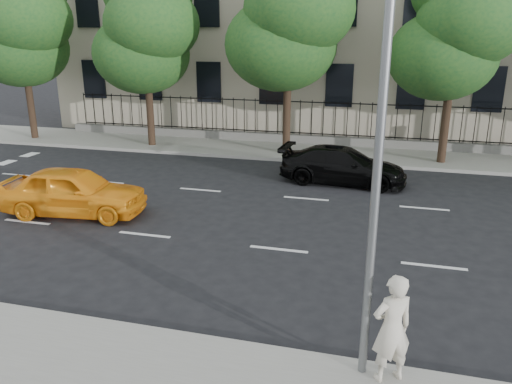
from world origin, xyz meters
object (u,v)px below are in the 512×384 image
woman_near (392,329)px  black_sedan (343,165)px  street_light (386,65)px  yellow_taxi (73,191)px

woman_near → black_sedan: bearing=-110.6°
black_sedan → street_light: bearing=-168.7°
street_light → yellow_taxi: (-9.45, 5.28, -4.37)m
black_sedan → yellow_taxi: bearing=129.7°
yellow_taxi → black_sedan: 9.87m
street_light → black_sedan: (-1.47, 11.08, -4.44)m
woman_near → yellow_taxi: bearing=-60.6°
yellow_taxi → black_sedan: yellow_taxi is taller
street_light → yellow_taxi: street_light is taller
yellow_taxi → woman_near: bearing=-127.8°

